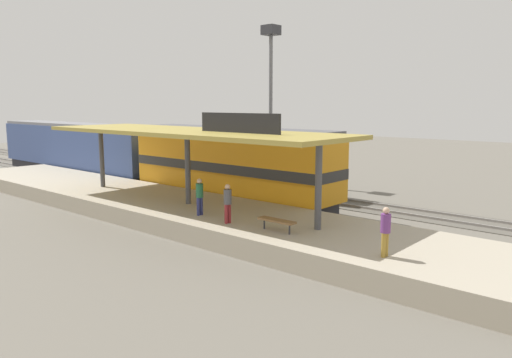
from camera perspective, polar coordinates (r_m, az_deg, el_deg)
name	(u,v)px	position (r m, az deg, el deg)	size (l,w,h in m)	color
ground_plane	(269,202)	(30.60, 1.57, -2.63)	(120.00, 120.00, 0.00)	#666056
track_near	(248,206)	(29.11, -0.94, -3.16)	(3.20, 110.00, 0.16)	#565249
track_far	(295,195)	(32.61, 4.47, -1.89)	(3.20, 110.00, 0.16)	#565249
platform	(189,212)	(25.86, -7.79, -3.81)	(6.00, 44.00, 0.90)	#A89E89
station_canopy	(188,133)	(25.22, -7.84, 5.25)	(5.20, 18.00, 4.70)	#47474C
platform_bench	(277,221)	(19.96, 2.40, -4.86)	(0.44, 1.70, 0.50)	#333338
locomotive	(231,164)	(29.64, -2.92, 1.71)	(2.93, 14.43, 4.44)	#28282D
passenger_carriage_single	(76,148)	(44.02, -20.08, 3.37)	(2.90, 20.00, 4.24)	#28282D
freight_car	(256,162)	(34.37, 0.06, 1.96)	(2.80, 12.00, 3.54)	#28282D
light_mast	(271,71)	(37.53, 1.72, 12.35)	(1.10, 1.10, 11.70)	slate
person_waiting	(200,195)	(22.90, -6.54, -1.83)	(0.34, 0.34, 1.71)	navy
person_walking	(228,202)	(21.25, -3.30, -2.62)	(0.34, 0.34, 1.71)	maroon
person_boarding	(385,229)	(17.18, 14.73, -5.64)	(0.34, 0.34, 1.71)	olive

